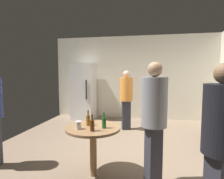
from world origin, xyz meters
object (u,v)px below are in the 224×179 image
Objects in this scene: beer_bottle_green at (104,122)px; person_in_gray_shirt at (154,115)px; beer_bottle_amber at (88,120)px; beer_bottle_brown at (92,125)px; plastic_cup_white at (78,125)px; refrigerator at (84,91)px; person_in_orange_shirt at (126,95)px; foreground_table at (93,134)px; person_in_black_shirt at (222,138)px.

person_in_gray_shirt reaches higher than beer_bottle_green.
beer_bottle_amber is 1.00× the size of beer_bottle_green.
person_in_gray_shirt is at bearing 7.89° from beer_bottle_brown.
beer_bottle_brown is 2.09× the size of plastic_cup_white.
refrigerator is 1.09× the size of person_in_gray_shirt.
person_in_orange_shirt reaches higher than plastic_cup_white.
beer_bottle_amber is 0.15× the size of person_in_orange_shirt.
refrigerator is 3.49m from foreground_table.
refrigerator is 4.83m from person_in_black_shirt.
person_in_gray_shirt reaches higher than plastic_cup_white.
foreground_table is at bearing 25.52° from person_in_black_shirt.
refrigerator is at bearing 112.29° from foreground_table.
plastic_cup_white is 1.04m from person_in_gray_shirt.
beer_bottle_brown is 1.51m from person_in_black_shirt.
refrigerator reaches higher than beer_bottle_green.
refrigerator reaches higher than person_in_black_shirt.
refrigerator is 3.57m from beer_bottle_green.
beer_bottle_amber is 0.28m from beer_bottle_brown.
beer_bottle_amber is at bearing 119.35° from beer_bottle_brown.
beer_bottle_brown is at bearing -20.63° from person_in_orange_shirt.
beer_bottle_brown is at bearing -127.60° from beer_bottle_green.
foreground_table is 0.48× the size of person_in_gray_shirt.
plastic_cup_white is (-0.07, -0.21, -0.03)m from beer_bottle_amber.
person_in_orange_shirt is at bearing 89.38° from beer_bottle_green.
beer_bottle_green is at bearing -9.51° from foreground_table.
beer_bottle_amber is at bearing 70.19° from plastic_cup_white.
person_in_orange_shirt is at bearing -14.84° from person_in_black_shirt.
plastic_cup_white is (-0.17, -0.15, 0.16)m from foreground_table.
beer_bottle_green is 2.09× the size of plastic_cup_white.
beer_bottle_green is at bearing 52.40° from beer_bottle_brown.
beer_bottle_brown is at bearing -76.16° from foreground_table.
person_in_orange_shirt is (0.29, 2.27, 0.09)m from beer_bottle_amber.
foreground_table is 2.36m from person_in_orange_shirt.
refrigerator is 1.15× the size of person_in_orange_shirt.
beer_bottle_amber is 0.97m from person_in_gray_shirt.
foreground_table is (1.32, -3.22, -0.27)m from refrigerator.
refrigerator is 7.83× the size of beer_bottle_amber.
person_in_black_shirt is (1.53, -0.81, 0.12)m from beer_bottle_amber.
refrigerator is 3.95m from person_in_gray_shirt.
foreground_table is at bearing 103.84° from beer_bottle_brown.
person_in_orange_shirt reaches higher than beer_bottle_amber.
person_in_orange_shirt is 0.94× the size of person_in_gray_shirt.
plastic_cup_white is at bearing -71.12° from refrigerator.
person_in_gray_shirt is at bearing -1.86° from person_in_orange_shirt.
person_in_orange_shirt reaches higher than beer_bottle_green.
person_in_black_shirt reaches higher than plastic_cup_white.
beer_bottle_green is (0.12, 0.16, 0.00)m from beer_bottle_brown.
person_in_black_shirt is at bearing -55.25° from refrigerator.
beer_bottle_green is 0.14× the size of person_in_gray_shirt.
person_in_orange_shirt reaches higher than beer_bottle_brown.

